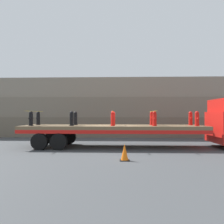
{
  "coord_description": "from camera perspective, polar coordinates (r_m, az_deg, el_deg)",
  "views": [
    {
      "loc": [
        0.41,
        -13.09,
        1.96
      ],
      "look_at": [
        -0.07,
        0.0,
        2.11
      ],
      "focal_mm": 35.0,
      "sensor_mm": 36.0,
      "label": 1
    }
  ],
  "objects": [
    {
      "name": "fire_hydrant_black_near_0",
      "position": [
        13.56,
        -20.42,
        -1.64
      ],
      "size": [
        0.28,
        0.48,
        0.85
      ],
      "color": "black",
      "rests_on": "flatbed_trailer"
    },
    {
      "name": "fire_hydrant_red_near_4",
      "position": [
        13.27,
        21.31,
        -1.66
      ],
      "size": [
        0.28,
        0.48,
        0.85
      ],
      "color": "red",
      "rests_on": "flatbed_trailer"
    },
    {
      "name": "fire_hydrant_red_far_4",
      "position": [
        14.34,
        19.82,
        -1.59
      ],
      "size": [
        0.28,
        0.48,
        0.85
      ],
      "color": "red",
      "rests_on": "flatbed_trailer"
    },
    {
      "name": "flatbed_trailer",
      "position": [
        13.15,
        -1.98,
        -4.47
      ],
      "size": [
        10.75,
        2.66,
        1.3
      ],
      "color": "brown",
      "rests_on": "ground_plane"
    },
    {
      "name": "fire_hydrant_red_far_2",
      "position": [
        13.66,
        0.36,
        -1.67
      ],
      "size": [
        0.28,
        0.48,
        0.85
      ],
      "color": "red",
      "rests_on": "flatbed_trailer"
    },
    {
      "name": "ground_plane",
      "position": [
        13.24,
        0.29,
        -9.16
      ],
      "size": [
        120.0,
        120.0,
        0.0
      ],
      "primitive_type": "plane",
      "color": "#3F4244"
    },
    {
      "name": "cargo_strap_rear",
      "position": [
        14.08,
        -19.53,
        0.19
      ],
      "size": [
        0.05,
        2.76,
        0.01
      ],
      "color": "yellow",
      "rests_on": "fire_hydrant_black_near_0"
    },
    {
      "name": "fire_hydrant_red_near_3",
      "position": [
        12.68,
        11.06,
        -1.74
      ],
      "size": [
        0.28,
        0.48,
        0.85
      ],
      "color": "red",
      "rests_on": "flatbed_trailer"
    },
    {
      "name": "traffic_cone",
      "position": [
        9.44,
        3.31,
        -10.5
      ],
      "size": [
        0.41,
        0.41,
        0.7
      ],
      "color": "black",
      "rests_on": "ground_plane"
    },
    {
      "name": "fire_hydrant_black_near_1",
      "position": [
        12.84,
        -10.52,
        -1.73
      ],
      "size": [
        0.28,
        0.48,
        0.85
      ],
      "color": "black",
      "rests_on": "flatbed_trailer"
    },
    {
      "name": "fire_hydrant_black_far_1",
      "position": [
        13.94,
        -9.5,
        -1.65
      ],
      "size": [
        0.28,
        0.48,
        0.85
      ],
      "color": "black",
      "rests_on": "flatbed_trailer"
    },
    {
      "name": "cargo_strap_middle",
      "position": [
        13.1,
        0.29,
        0.21
      ],
      "size": [
        0.05,
        2.76,
        0.01
      ],
      "color": "yellow",
      "rests_on": "fire_hydrant_red_near_2"
    },
    {
      "name": "rock_cliff",
      "position": [
        20.0,
        0.91,
        1.14
      ],
      "size": [
        60.0,
        3.3,
        5.17
      ],
      "color": "#665B4C",
      "rests_on": "ground_plane"
    },
    {
      "name": "cargo_strap_front",
      "position": [
        13.24,
        10.68,
        0.21
      ],
      "size": [
        0.05,
        2.76,
        0.01
      ],
      "color": "yellow",
      "rests_on": "fire_hydrant_red_near_3"
    },
    {
      "name": "fire_hydrant_black_far_0",
      "position": [
        14.61,
        -18.72,
        -1.57
      ],
      "size": [
        0.28,
        0.48,
        0.85
      ],
      "color": "black",
      "rests_on": "flatbed_trailer"
    },
    {
      "name": "fire_hydrant_red_far_3",
      "position": [
        13.8,
        10.33,
        -1.65
      ],
      "size": [
        0.28,
        0.48,
        0.85
      ],
      "color": "red",
      "rests_on": "flatbed_trailer"
    },
    {
      "name": "fire_hydrant_red_near_2",
      "position": [
        12.54,
        0.21,
        -1.77
      ],
      "size": [
        0.28,
        0.48,
        0.85
      ],
      "color": "red",
      "rests_on": "flatbed_trailer"
    }
  ]
}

